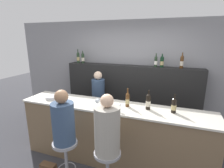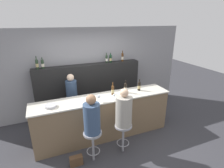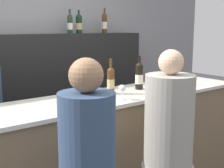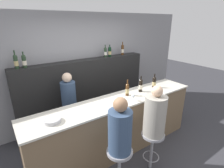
{
  "view_description": "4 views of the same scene",
  "coord_description": "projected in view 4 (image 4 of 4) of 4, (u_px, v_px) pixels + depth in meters",
  "views": [
    {
      "loc": [
        0.95,
        -2.32,
        2.19
      ],
      "look_at": [
        -0.02,
        0.35,
        1.44
      ],
      "focal_mm": 28.0,
      "sensor_mm": 36.0,
      "label": 1
    },
    {
      "loc": [
        -1.25,
        -3.25,
        2.78
      ],
      "look_at": [
        0.22,
        0.33,
        1.36
      ],
      "focal_mm": 28.0,
      "sensor_mm": 36.0,
      "label": 2
    },
    {
      "loc": [
        -1.41,
        -1.81,
        1.66
      ],
      "look_at": [
        0.18,
        0.24,
        1.19
      ],
      "focal_mm": 50.0,
      "sensor_mm": 36.0,
      "label": 3
    },
    {
      "loc": [
        -1.73,
        -1.97,
        2.4
      ],
      "look_at": [
        -0.2,
        0.2,
        1.44
      ],
      "focal_mm": 28.0,
      "sensor_mm": 36.0,
      "label": 4
    }
  ],
  "objects": [
    {
      "name": "guest_seated_right",
      "position": [
        155.0,
        114.0,
        2.7
      ],
      "size": [
        0.34,
        0.34,
        0.83
      ],
      "color": "gray",
      "rests_on": "bar_stool_right"
    },
    {
      "name": "wall_back",
      "position": [
        81.0,
        70.0,
        4.19
      ],
      "size": [
        6.4,
        0.05,
        2.6
      ],
      "color": "gray",
      "rests_on": "ground_plane"
    },
    {
      "name": "wine_bottle_counter_2",
      "position": [
        154.0,
        82.0,
        3.66
      ],
      "size": [
        0.08,
        0.08,
        0.3
      ],
      "color": "black",
      "rests_on": "bar_counter"
    },
    {
      "name": "guest_seated_left",
      "position": [
        120.0,
        129.0,
        2.33
      ],
      "size": [
        0.32,
        0.32,
        0.81
      ],
      "color": "#334766",
      "rests_on": "bar_stool_left"
    },
    {
      "name": "bar_counter",
      "position": [
        118.0,
        125.0,
        3.31
      ],
      "size": [
        3.33,
        0.63,
        1.07
      ],
      "color": "brown",
      "rests_on": "ground_plane"
    },
    {
      "name": "wine_bottle_backbar_3",
      "position": [
        110.0,
        52.0,
        4.24
      ],
      "size": [
        0.08,
        0.08,
        0.29
      ],
      "color": "black",
      "rests_on": "back_bar_cabinet"
    },
    {
      "name": "bar_stool_right",
      "position": [
        152.0,
        141.0,
        2.87
      ],
      "size": [
        0.37,
        0.37,
        0.69
      ],
      "color": "gray",
      "rests_on": "ground_plane"
    },
    {
      "name": "wine_bottle_counter_0",
      "position": [
        127.0,
        89.0,
        3.26
      ],
      "size": [
        0.07,
        0.07,
        0.31
      ],
      "color": "#4C2D14",
      "rests_on": "bar_counter"
    },
    {
      "name": "wine_bottle_counter_1",
      "position": [
        141.0,
        85.0,
        3.44
      ],
      "size": [
        0.08,
        0.08,
        0.32
      ],
      "color": "black",
      "rests_on": "bar_counter"
    },
    {
      "name": "wine_bottle_backbar_1",
      "position": [
        24.0,
        61.0,
        3.21
      ],
      "size": [
        0.08,
        0.08,
        0.3
      ],
      "color": "#233823",
      "rests_on": "back_bar_cabinet"
    },
    {
      "name": "wine_bottle_backbar_4",
      "position": [
        122.0,
        50.0,
        4.45
      ],
      "size": [
        0.07,
        0.07,
        0.33
      ],
      "color": "#4C2D14",
      "rests_on": "back_bar_cabinet"
    },
    {
      "name": "bar_stool_left",
      "position": [
        119.0,
        159.0,
        2.5
      ],
      "size": [
        0.37,
        0.37,
        0.69
      ],
      "color": "gray",
      "rests_on": "ground_plane"
    },
    {
      "name": "metal_bowl",
      "position": [
        52.0,
        120.0,
        2.43
      ],
      "size": [
        0.24,
        0.24,
        0.05
      ],
      "color": "#B7B7BC",
      "rests_on": "bar_counter"
    },
    {
      "name": "wine_glass_0",
      "position": [
        116.0,
        100.0,
        2.84
      ],
      "size": [
        0.08,
        0.08,
        0.17
      ],
      "color": "silver",
      "rests_on": "bar_counter"
    },
    {
      "name": "wine_bottle_backbar_2",
      "position": [
        105.0,
        52.0,
        4.17
      ],
      "size": [
        0.07,
        0.07,
        0.29
      ],
      "color": "#233823",
      "rests_on": "back_bar_cabinet"
    },
    {
      "name": "ground_plane",
      "position": [
        127.0,
        157.0,
        3.27
      ],
      "size": [
        16.0,
        16.0,
        0.0
      ],
      "primitive_type": "plane",
      "color": "#333338"
    },
    {
      "name": "back_bar_cabinet",
      "position": [
        87.0,
        92.0,
        4.19
      ],
      "size": [
        3.12,
        0.28,
        1.58
      ],
      "color": "black",
      "rests_on": "ground_plane"
    },
    {
      "name": "bartender",
      "position": [
        70.0,
        111.0,
        3.53
      ],
      "size": [
        0.29,
        0.29,
        1.49
      ],
      "color": "#334766",
      "rests_on": "ground_plane"
    },
    {
      "name": "wine_glass_1",
      "position": [
        133.0,
        96.0,
        3.05
      ],
      "size": [
        0.07,
        0.07,
        0.13
      ],
      "color": "silver",
      "rests_on": "bar_counter"
    },
    {
      "name": "wine_bottle_backbar_0",
      "position": [
        16.0,
        62.0,
        3.13
      ],
      "size": [
        0.07,
        0.07,
        0.34
      ],
      "color": "#233823",
      "rests_on": "back_bar_cabinet"
    }
  ]
}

